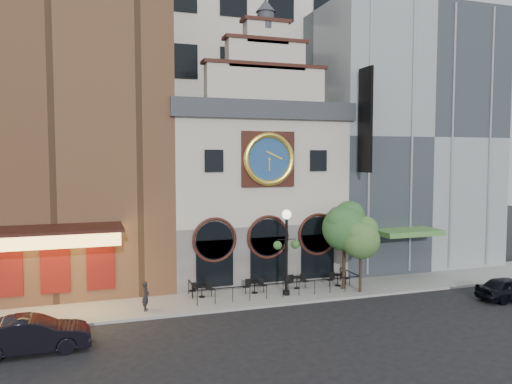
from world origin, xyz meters
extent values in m
plane|color=black|center=(0.00, 0.00, 0.00)|extent=(120.00, 120.00, 0.00)
cube|color=gray|center=(0.00, 2.50, 0.07)|extent=(44.00, 5.00, 0.15)
cube|color=#605E5B|center=(0.00, 8.00, 2.15)|extent=(12.00, 8.00, 4.00)
cube|color=#BFB4A7|center=(0.00, 8.00, 7.65)|extent=(12.00, 8.00, 7.00)
cube|color=#2D3035|center=(0.00, 8.00, 11.75)|extent=(12.60, 8.60, 1.20)
cube|color=#33140F|center=(0.00, 3.92, 8.55)|extent=(3.60, 0.25, 3.60)
cylinder|color=navy|center=(0.00, 3.78, 8.55)|extent=(3.10, 0.12, 3.10)
torus|color=yellow|center=(0.00, 3.70, 8.55)|extent=(3.46, 0.36, 3.46)
cylinder|color=#2D3035|center=(0.00, 4.40, 17.45)|extent=(1.10, 1.10, 1.10)
cone|color=#2D3035|center=(0.00, 4.40, 18.40)|extent=(1.30, 1.30, 0.80)
cube|color=brown|center=(-13.00, 10.00, 12.65)|extent=(14.00, 12.00, 25.00)
cube|color=#FFBF59|center=(-13.00, 2.30, 4.35)|extent=(7.00, 3.40, 0.70)
cube|color=#33140F|center=(-13.00, 2.30, 4.80)|extent=(7.40, 3.80, 0.15)
cube|color=#65110D|center=(-13.00, 3.95, 2.15)|extent=(5.60, 0.15, 2.60)
cube|color=gray|center=(13.00, 10.00, 10.15)|extent=(14.00, 12.00, 20.00)
cube|color=#528E40|center=(10.00, 2.80, 3.45)|extent=(4.50, 2.40, 0.35)
cube|color=black|center=(6.60, 3.00, 11.15)|extent=(0.18, 1.60, 7.00)
cube|color=beige|center=(0.00, 20.00, 20.00)|extent=(20.00, 16.00, 40.00)
cylinder|color=black|center=(-4.67, 2.85, 0.89)|extent=(0.68, 0.68, 0.03)
cylinder|color=black|center=(-4.67, 2.85, 0.52)|extent=(0.06, 0.06, 0.72)
cylinder|color=black|center=(-1.33, 2.68, 0.89)|extent=(0.68, 0.68, 0.03)
cylinder|color=black|center=(-1.33, 2.68, 0.52)|extent=(0.06, 0.06, 0.72)
cylinder|color=black|center=(1.62, 2.84, 0.89)|extent=(0.68, 0.68, 0.03)
cylinder|color=black|center=(1.62, 2.84, 0.52)|extent=(0.06, 0.06, 0.72)
cylinder|color=black|center=(4.45, 2.59, 0.89)|extent=(0.68, 0.68, 0.03)
cylinder|color=black|center=(4.45, 2.59, 0.52)|extent=(0.06, 0.06, 0.72)
imported|color=black|center=(13.07, -3.23, 0.72)|extent=(4.25, 1.80, 1.43)
imported|color=black|center=(-13.60, -2.89, 0.81)|extent=(5.01, 1.92, 1.63)
imported|color=black|center=(-8.20, 1.24, 0.97)|extent=(0.52, 0.67, 1.64)
cylinder|color=black|center=(0.41, 1.67, 2.56)|extent=(0.17, 0.17, 4.83)
cylinder|color=black|center=(0.41, 1.67, 0.29)|extent=(0.42, 0.42, 0.29)
sphere|color=white|center=(0.41, 1.67, 5.17)|extent=(0.58, 0.58, 0.58)
sphere|color=#305D25|center=(-0.17, 1.70, 3.29)|extent=(0.54, 0.54, 0.54)
sphere|color=#305D25|center=(0.98, 1.64, 3.29)|extent=(0.54, 0.54, 0.54)
cylinder|color=#382619|center=(4.47, 1.82, 1.68)|extent=(0.22, 0.22, 3.07)
sphere|color=#2A5C25|center=(4.47, 1.82, 4.09)|extent=(2.85, 2.85, 2.85)
sphere|color=#2A5C25|center=(5.02, 2.14, 4.86)|extent=(1.97, 1.97, 1.97)
sphere|color=#2A5C25|center=(4.03, 1.60, 4.64)|extent=(1.75, 1.75, 1.75)
cylinder|color=#382619|center=(5.09, 0.80, 1.44)|extent=(0.18, 0.18, 2.58)
sphere|color=#3E6C2A|center=(5.09, 0.80, 3.47)|extent=(2.40, 2.40, 2.40)
sphere|color=#3E6C2A|center=(5.55, 1.08, 4.11)|extent=(1.66, 1.66, 1.66)
sphere|color=#3E6C2A|center=(4.72, 0.62, 3.93)|extent=(1.48, 1.48, 1.48)
camera|label=1|loc=(-11.05, -26.54, 8.72)|focal=35.00mm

